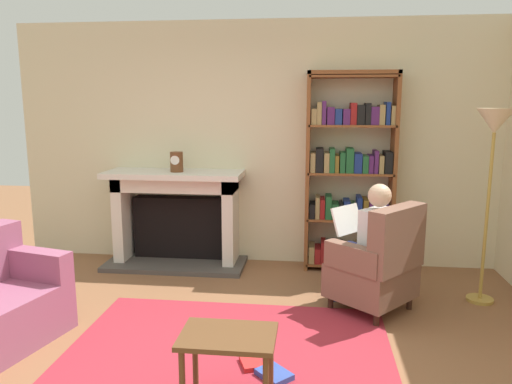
% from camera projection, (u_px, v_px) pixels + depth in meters
% --- Properties ---
extents(ground, '(14.00, 14.00, 0.00)m').
position_uv_depth(ground, '(220.00, 377.00, 3.32)').
color(ground, brown).
extents(back_wall, '(5.60, 0.10, 2.70)m').
position_uv_depth(back_wall, '(261.00, 144.00, 5.57)').
color(back_wall, beige).
rests_on(back_wall, ground).
extents(area_rug, '(2.40, 1.80, 0.01)m').
position_uv_depth(area_rug, '(228.00, 354.00, 3.62)').
color(area_rug, '#9F2633').
rests_on(area_rug, ground).
extents(fireplace, '(1.55, 0.64, 1.07)m').
position_uv_depth(fireplace, '(177.00, 214.00, 5.58)').
color(fireplace, '#4C4742').
rests_on(fireplace, ground).
extents(mantel_clock, '(0.14, 0.14, 0.22)m').
position_uv_depth(mantel_clock, '(177.00, 162.00, 5.36)').
color(mantel_clock, brown).
rests_on(mantel_clock, fireplace).
extents(bookshelf, '(0.95, 0.32, 2.14)m').
position_uv_depth(bookshelf, '(350.00, 176.00, 5.30)').
color(bookshelf, brown).
rests_on(bookshelf, ground).
extents(armchair_reading, '(0.89, 0.89, 0.97)m').
position_uv_depth(armchair_reading, '(378.00, 265.00, 4.29)').
color(armchair_reading, '#331E14').
rests_on(armchair_reading, ground).
extents(seated_reader, '(0.59, 0.57, 1.14)m').
position_uv_depth(seated_reader, '(368.00, 241.00, 4.34)').
color(seated_reader, silver).
rests_on(seated_reader, ground).
extents(side_table, '(0.56, 0.39, 0.49)m').
position_uv_depth(side_table, '(228.00, 347.00, 2.89)').
color(side_table, brown).
rests_on(side_table, ground).
extents(scattered_books, '(0.41, 0.38, 0.04)m').
position_uv_depth(scattered_books, '(266.00, 370.00, 3.35)').
color(scattered_books, red).
rests_on(scattered_books, area_rug).
extents(floor_lamp, '(0.32, 0.32, 1.77)m').
position_uv_depth(floor_lamp, '(494.00, 139.00, 4.31)').
color(floor_lamp, '#B7933F').
rests_on(floor_lamp, ground).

